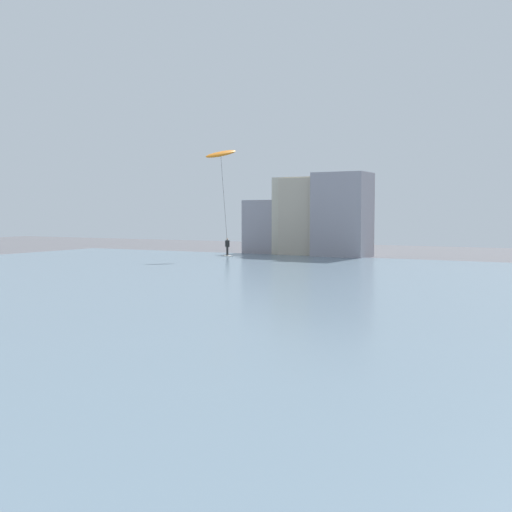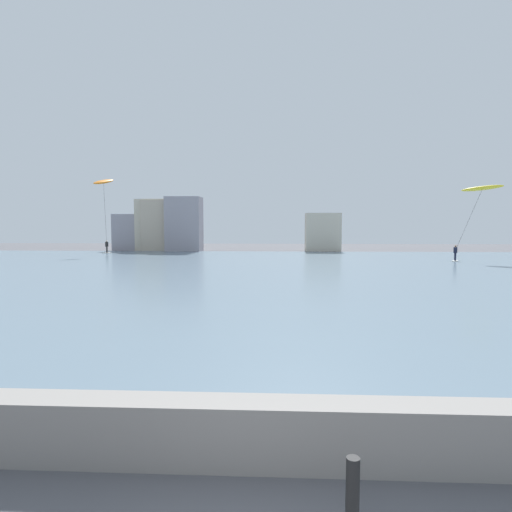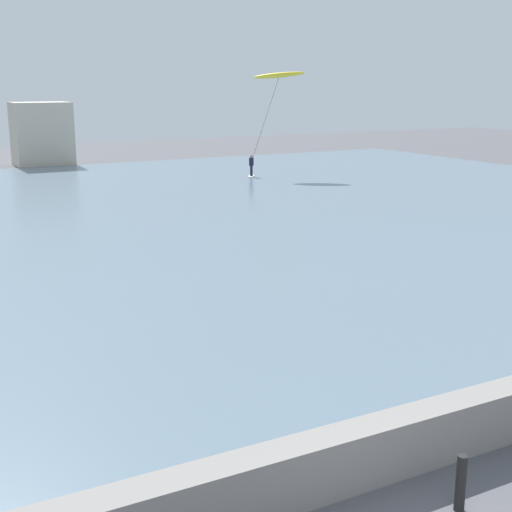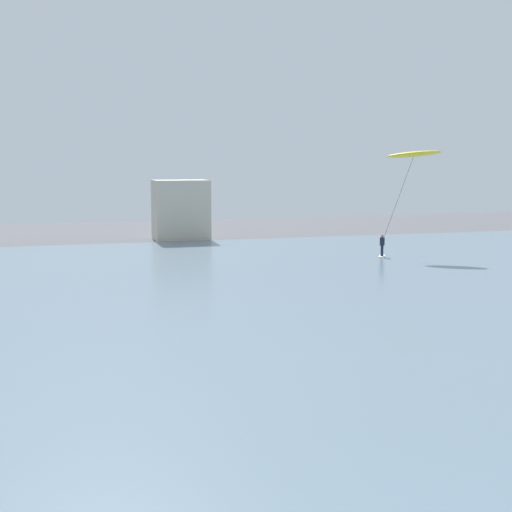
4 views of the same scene
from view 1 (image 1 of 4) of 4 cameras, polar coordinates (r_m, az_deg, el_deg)
The scene contains 3 objects.
water_bay at distance 29.30m, azimuth 12.41°, elevation -4.05°, with size 84.00×52.00×0.10m, color slate.
far_shore_buildings at distance 59.44m, azimuth 8.24°, elevation 3.09°, with size 32.46×5.81×7.68m.
kitesurfer_orange at distance 56.25m, azimuth -3.10°, elevation 8.15°, with size 2.58×4.23×9.69m.
Camera 1 is at (8.02, 2.12, 4.05)m, focal length 44.69 mm.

